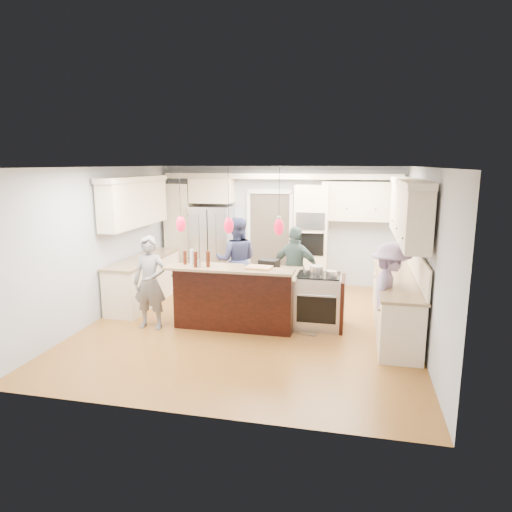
{
  "coord_description": "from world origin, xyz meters",
  "views": [
    {
      "loc": [
        1.7,
        -7.37,
        2.76
      ],
      "look_at": [
        0.0,
        0.35,
        1.15
      ],
      "focal_mm": 32.0,
      "sensor_mm": 36.0,
      "label": 1
    }
  ],
  "objects_px": {
    "person_bar_end": "(150,283)",
    "person_far_left": "(236,260)",
    "refrigerator": "(212,245)",
    "island_range": "(320,301)",
    "kitchen_island": "(239,296)"
  },
  "relations": [
    {
      "from": "kitchen_island",
      "to": "island_range",
      "type": "height_order",
      "value": "kitchen_island"
    },
    {
      "from": "person_bar_end",
      "to": "person_far_left",
      "type": "xyz_separation_m",
      "value": [
        1.04,
        1.74,
        0.07
      ]
    },
    {
      "from": "kitchen_island",
      "to": "person_far_left",
      "type": "distance_m",
      "value": 1.26
    },
    {
      "from": "person_bar_end",
      "to": "island_range",
      "type": "bearing_deg",
      "value": 13.16
    },
    {
      "from": "refrigerator",
      "to": "island_range",
      "type": "xyz_separation_m",
      "value": [
        2.71,
        -2.49,
        -0.44
      ]
    },
    {
      "from": "refrigerator",
      "to": "island_range",
      "type": "distance_m",
      "value": 3.71
    },
    {
      "from": "kitchen_island",
      "to": "person_bar_end",
      "type": "bearing_deg",
      "value": -157.3
    },
    {
      "from": "island_range",
      "to": "refrigerator",
      "type": "bearing_deg",
      "value": 137.41
    },
    {
      "from": "kitchen_island",
      "to": "person_far_left",
      "type": "bearing_deg",
      "value": 106.74
    },
    {
      "from": "person_bar_end",
      "to": "person_far_left",
      "type": "height_order",
      "value": "person_far_left"
    },
    {
      "from": "refrigerator",
      "to": "person_bar_end",
      "type": "relative_size",
      "value": 1.14
    },
    {
      "from": "kitchen_island",
      "to": "person_bar_end",
      "type": "distance_m",
      "value": 1.54
    },
    {
      "from": "person_bar_end",
      "to": "person_far_left",
      "type": "bearing_deg",
      "value": 58.93
    },
    {
      "from": "island_range",
      "to": "person_far_left",
      "type": "height_order",
      "value": "person_far_left"
    },
    {
      "from": "kitchen_island",
      "to": "person_far_left",
      "type": "height_order",
      "value": "person_far_left"
    }
  ]
}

